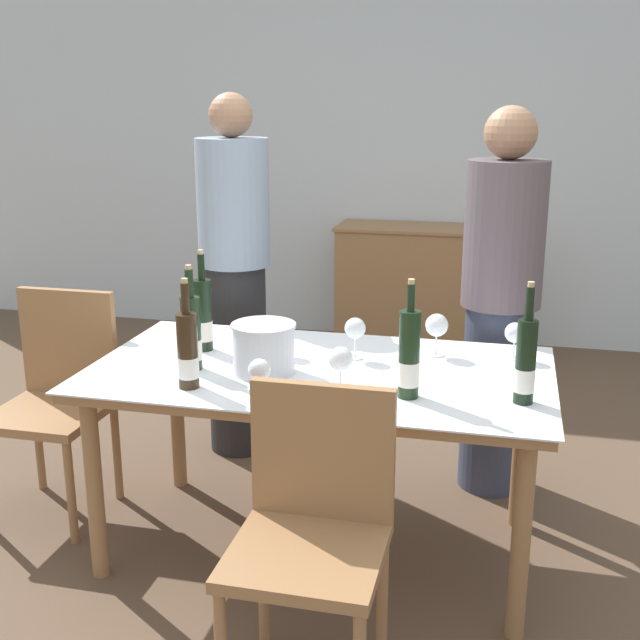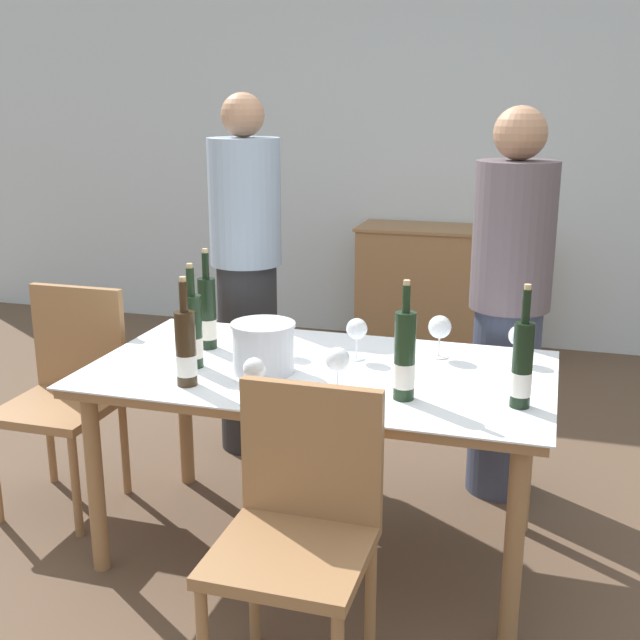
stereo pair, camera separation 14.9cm
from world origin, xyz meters
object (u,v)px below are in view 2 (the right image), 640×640
Objects in this scene: ice_bucket at (263,346)px; wine_bottle_2 at (405,358)px; sideboard_cabinet at (443,290)px; person_guest_left at (509,308)px; wine_bottle_0 at (186,349)px; chair_near_front at (300,519)px; wine_bottle_4 at (207,315)px; wine_glass_1 at (519,337)px; person_host at (247,278)px; chair_left_end at (68,383)px; wine_glass_2 at (357,330)px; wine_glass_0 at (282,328)px; wine_glass_5 at (254,371)px; dining_table at (320,387)px; wine_glass_4 at (338,360)px; wine_glass_3 at (440,328)px; wine_bottle_3 at (193,332)px; wine_bottle_1 at (522,366)px.

wine_bottle_2 is at bearing -12.51° from ice_bucket.
person_guest_left is (0.54, -1.95, 0.40)m from sideboard_cabinet.
chair_near_front is (0.53, -0.40, -0.33)m from wine_bottle_0.
sideboard_cabinet is 2.95× the size of wine_bottle_4.
wine_glass_1 is 0.08× the size of person_host.
chair_left_end is at bearing -115.01° from sideboard_cabinet.
wine_glass_2 reaches higher than wine_glass_1.
wine_glass_0 is 1.00× the size of wine_glass_5.
wine_glass_1 is (1.16, 0.16, -0.04)m from wine_bottle_4.
sideboard_cabinet is at bearing 91.25° from chair_near_front.
chair_near_front reaches higher than dining_table.
wine_bottle_2 reaches higher than wine_bottle_0.
wine_bottle_0 reaches higher than wine_glass_5.
wine_bottle_4 reaches higher than sideboard_cabinet.
wine_bottle_4 is 0.43× the size of chair_left_end.
dining_table is at bearing -32.67° from wine_glass_0.
wine_glass_3 is at bearing 57.01° from wine_glass_4.
wine_bottle_4 is at bearing -177.06° from wine_glass_2.
wine_glass_2 is (0.03, -2.49, 0.42)m from sideboard_cabinet.
chair_near_front is at bearing -44.44° from wine_bottle_3.
wine_bottle_1 reaches higher than wine_glass_4.
person_guest_left reaches higher than wine_bottle_2.
sideboard_cabinet is 2.77m from ice_bucket.
wine_bottle_2 is (0.34, -0.21, 0.21)m from dining_table.
ice_bucket is 1.63× the size of wine_glass_1.
dining_table is at bearing 123.13° from wine_glass_4.
wine_bottle_4 reaches higher than chair_near_front.
person_host is (-0.67, -1.83, 0.43)m from sideboard_cabinet.
wine_glass_5 is (-0.18, -3.00, 0.40)m from sideboard_cabinet.
chair_near_front is at bearing -104.43° from wine_glass_3.
wine_bottle_0 reaches higher than wine_glass_2.
wine_glass_5 is at bearing -24.12° from chair_left_end.
wine_bottle_0 is 0.22× the size of person_host.
wine_bottle_3 is 0.89m from chair_near_front.
wine_glass_0 is (0.26, 0.23, -0.03)m from wine_bottle_3.
wine_glass_2 is at bearing 93.25° from chair_near_front.
sideboard_cabinet is at bearing 86.51° from wine_glass_5.
wine_bottle_0 is at bearing -144.84° from wine_glass_3.
wine_bottle_4 reaches higher than chair_left_end.
chair_near_front is (0.05, -0.83, -0.32)m from wine_glass_2.
wine_bottle_1 reaches higher than wine_bottle_2.
wine_glass_4 is 0.60m from chair_near_front.
wine_glass_5 is at bearing -140.79° from wine_glass_1.
wine_bottle_1 is 1.87m from chair_left_end.
sideboard_cabinet is 3.03m from wine_glass_5.
ice_bucket is 0.14× the size of person_host.
wine_bottle_3 is at bearing 172.95° from wine_bottle_2.
wine_bottle_2 is 0.62m from chair_near_front.
wine_glass_0 is 0.98m from person_guest_left.
person_host is at bearing 99.76° from wine_bottle_3.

